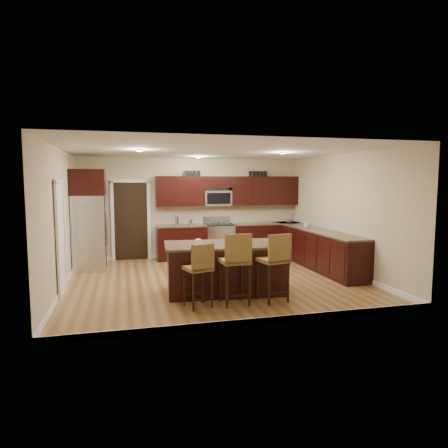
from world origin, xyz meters
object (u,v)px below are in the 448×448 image
object	(u,v)px
range	(219,240)
refrigerator	(89,219)
stool_left	(200,268)
island	(225,269)
stool_mid	(236,261)
stool_right	(275,259)

from	to	relation	value
range	refrigerator	world-z (taller)	refrigerator
stool_left	refrigerator	bearing A→B (deg)	103.19
island	stool_mid	size ratio (longest dim) A/B	1.89
stool_left	range	bearing A→B (deg)	56.07
stool_left	stool_right	world-z (taller)	stool_right
island	stool_right	bearing A→B (deg)	-46.84
island	refrigerator	xyz separation A→B (m)	(-2.60, 2.62, 0.78)
island	stool_mid	bearing A→B (deg)	-87.03
island	stool_left	distance (m)	1.08
range	stool_mid	world-z (taller)	stool_mid
range	stool_mid	distance (m)	4.30
island	refrigerator	size ratio (longest dim) A/B	0.98
stool_mid	refrigerator	size ratio (longest dim) A/B	0.52
stool_mid	refrigerator	bearing A→B (deg)	124.28
stool_left	refrigerator	size ratio (longest dim) A/B	0.46
island	stool_right	xyz separation A→B (m)	(0.67, -0.85, 0.32)
stool_right	refrigerator	size ratio (longest dim) A/B	0.51
range	refrigerator	distance (m)	3.47
stool_right	refrigerator	bearing A→B (deg)	121.78
stool_mid	stool_right	world-z (taller)	stool_mid
island	refrigerator	world-z (taller)	refrigerator
island	stool_mid	xyz separation A→B (m)	(-0.03, -0.85, 0.33)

